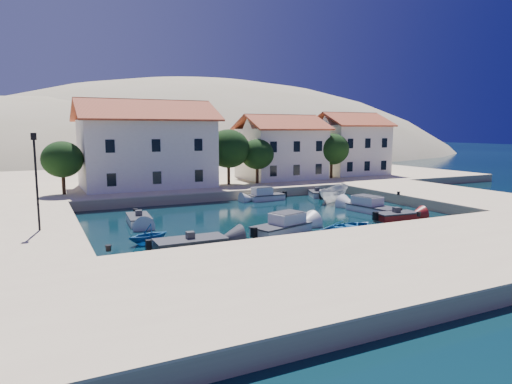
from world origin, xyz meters
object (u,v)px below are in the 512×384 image
building_left (146,143)px  cabin_cruiser_east (373,207)px  building_mid (281,146)px  boat_east (333,202)px  building_right (350,143)px  cabin_cruiser_south (281,226)px  lamppost (36,172)px  rowboat_south (349,234)px

building_left → cabin_cruiser_east: size_ratio=2.85×
building_mid → cabin_cruiser_east: 21.77m
building_mid → boat_east: size_ratio=2.14×
building_mid → building_right: (12.00, 1.00, 0.25)m
cabin_cruiser_east → boat_east: 6.52m
cabin_cruiser_south → cabin_cruiser_east: 11.97m
building_right → cabin_cruiser_south: building_right is taller
building_left → boat_east: building_left is taller
lamppost → boat_east: (27.55, 6.37, -4.75)m
cabin_cruiser_south → cabin_cruiser_east: same height
building_right → boat_east: 21.66m
building_left → cabin_cruiser_east: building_left is taller
boat_east → rowboat_south: bearing=121.8°
building_right → cabin_cruiser_east: (-14.32, -22.12, -5.00)m
building_left → rowboat_south: building_left is taller
building_left → building_right: 30.07m
cabin_cruiser_south → boat_east: (11.81, 10.02, -0.48)m
building_right → boat_east: size_ratio=1.93×
lamppost → cabin_cruiser_south: 16.72m
boat_east → cabin_cruiser_south: bearing=103.4°
cabin_cruiser_east → boat_east: bearing=-11.9°
rowboat_south → building_mid: bearing=-37.4°
rowboat_south → building_left: bearing=0.1°
building_left → building_mid: size_ratio=1.40×
building_left → building_mid: bearing=3.2°
building_left → boat_east: (16.05, -13.63, -5.94)m
lamppost → rowboat_south: 21.44m
rowboat_south → boat_east: size_ratio=1.02×
building_right → rowboat_south: (-21.48, -28.03, -5.47)m
lamppost → cabin_cruiser_east: lamppost is taller
building_right → rowboat_south: building_right is taller
cabin_cruiser_south → lamppost: bearing=149.6°
building_right → building_mid: bearing=-175.2°
building_right → rowboat_south: bearing=-127.5°
lamppost → rowboat_south: lamppost is taller
lamppost → building_left: bearing=60.1°
building_right → building_left: bearing=-176.2°
building_left → building_right: (30.00, 2.00, -0.46)m
building_mid → cabin_cruiser_east: (-2.32, -21.12, -4.75)m
lamppost → boat_east: size_ratio=1.27×
building_right → rowboat_south: size_ratio=1.88×
building_mid → lamppost: bearing=-144.6°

